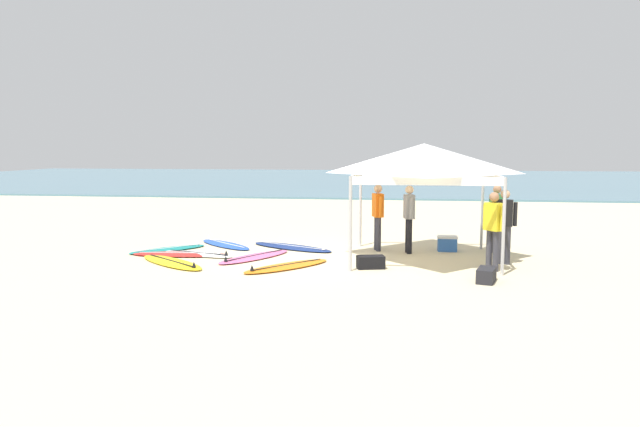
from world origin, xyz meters
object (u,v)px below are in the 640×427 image
object	(u,v)px
cooler_box	(447,243)
person_yellow	(493,226)
surfboard_yellow	(172,262)
surfboard_teal	(168,249)
surfboard_pink	(254,257)
person_green	(497,214)
surfboard_orange	(287,266)
person_black	(504,221)
surfboard_navy	(292,247)
canopy_tent	(424,159)
person_orange	(378,213)
gear_bag_near_tent	(371,262)
person_grey	(409,214)
surfboard_red	(180,254)
surfboard_white	(199,254)
surfboard_blue	(225,244)
gear_bag_by_pole	(486,275)

from	to	relation	value
cooler_box	person_yellow	bearing A→B (deg)	-71.60
surfboard_yellow	surfboard_teal	size ratio (longest dim) A/B	1.20
surfboard_pink	person_green	world-z (taller)	person_green
surfboard_pink	person_green	size ratio (longest dim) A/B	1.32
surfboard_orange	person_black	world-z (taller)	person_black
person_green	person_black	xyz separation A→B (m)	(-0.07, -1.52, 0.00)
surfboard_teal	surfboard_navy	world-z (taller)	same
canopy_tent	surfboard_pink	bearing A→B (deg)	-173.42
person_orange	gear_bag_near_tent	xyz separation A→B (m)	(-0.06, -2.26, -0.85)
person_grey	gear_bag_near_tent	world-z (taller)	person_grey
person_orange	surfboard_red	bearing A→B (deg)	-163.92
surfboard_red	person_grey	bearing A→B (deg)	11.35
surfboard_white	person_orange	world-z (taller)	person_orange
person_green	person_yellow	bearing A→B (deg)	-100.61
surfboard_navy	person_yellow	distance (m)	5.36
person_orange	person_yellow	bearing A→B (deg)	-40.06
surfboard_orange	person_orange	distance (m)	3.24
canopy_tent	cooler_box	world-z (taller)	canopy_tent
surfboard_white	gear_bag_near_tent	bearing A→B (deg)	-12.85
person_orange	surfboard_orange	bearing A→B (deg)	-128.13
surfboard_yellow	person_orange	bearing A→B (deg)	27.21
surfboard_pink	person_yellow	distance (m)	5.58
surfboard_blue	surfboard_yellow	distance (m)	2.60
surfboard_orange	person_yellow	bearing A→B (deg)	3.71
person_green	person_yellow	xyz separation A→B (m)	(-0.43, -2.31, 0.00)
surfboard_blue	surfboard_navy	bearing A→B (deg)	-4.62
person_green	surfboard_teal	bearing A→B (deg)	-173.95
person_black	surfboard_red	bearing A→B (deg)	-179.87
person_green	person_orange	bearing A→B (deg)	-176.94
gear_bag_by_pole	cooler_box	world-z (taller)	cooler_box
surfboard_orange	surfboard_red	xyz separation A→B (m)	(-2.88, 1.06, -0.00)
surfboard_navy	person_black	distance (m)	5.44
surfboard_yellow	person_grey	bearing A→B (deg)	21.35
canopy_tent	surfboard_yellow	world-z (taller)	canopy_tent
cooler_box	person_orange	bearing A→B (deg)	-174.55
canopy_tent	surfboard_blue	world-z (taller)	canopy_tent
surfboard_blue	person_black	bearing A→B (deg)	-12.36
canopy_tent	surfboard_white	size ratio (longest dim) A/B	1.59
surfboard_blue	surfboard_red	distance (m)	1.70
surfboard_blue	surfboard_orange	world-z (taller)	same
surfboard_yellow	person_grey	distance (m)	5.88
canopy_tent	surfboard_red	size ratio (longest dim) A/B	1.36
person_black	cooler_box	xyz separation A→B (m)	(-1.13, 1.53, -0.79)
person_black	gear_bag_by_pole	world-z (taller)	person_black
person_green	cooler_box	xyz separation A→B (m)	(-1.20, 0.01, -0.79)
surfboard_pink	person_yellow	bearing A→B (deg)	-7.20
surfboard_pink	surfboard_red	bearing A→B (deg)	177.67
person_grey	gear_bag_by_pole	world-z (taller)	person_grey
surfboard_pink	surfboard_yellow	bearing A→B (deg)	-151.91
person_yellow	gear_bag_by_pole	xyz separation A→B (m)	(-0.28, -1.11, -0.85)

